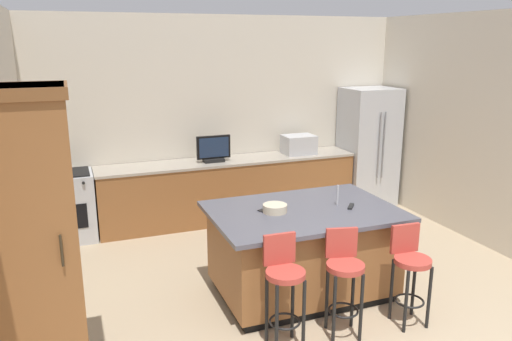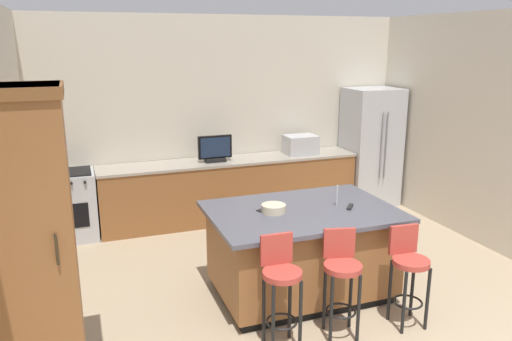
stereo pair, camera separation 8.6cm
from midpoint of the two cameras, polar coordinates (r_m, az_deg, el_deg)
The scene contains 17 objects.
wall_back at distance 7.59m, azimuth -4.05°, elevation 6.09°, with size 6.03×0.12×2.97m, color beige.
wall_right at distance 6.99m, azimuth 25.01°, elevation 4.01°, with size 0.12×5.20×2.97m, color beige.
counter_back at distance 7.45m, azimuth -3.29°, elevation -2.16°, with size 3.84×0.62×0.91m.
kitchen_island at distance 5.31m, azimuth 4.85°, elevation -9.08°, with size 1.91×1.31×0.93m.
refrigerator at distance 8.27m, azimuth 12.35°, elevation 2.67°, with size 0.81×0.73×1.88m.
range_oven at distance 7.14m, azimuth -21.22°, elevation -3.87°, with size 0.75×0.63×0.93m.
cabinet_tower at distance 3.84m, azimuth -24.33°, elevation -8.11°, with size 0.60×0.57×2.33m.
microwave at distance 7.69m, azimuth 4.56°, elevation 2.97°, with size 0.48×0.36×0.29m, color #B7BABF.
tv_monitor at distance 7.17m, azimuth -5.20°, elevation 2.36°, with size 0.49×0.16×0.38m.
sink_faucet_back at distance 7.36m, azimuth -4.58°, elevation 2.24°, with size 0.02×0.02×0.24m, color #B2B2B7.
sink_faucet_island at distance 5.29m, azimuth 8.83°, elevation -2.78°, with size 0.02×0.02×0.22m, color #B2B2B7.
bar_stool_left at distance 4.37m, azimuth 2.62°, elevation -12.61°, with size 0.34×0.34×1.01m.
bar_stool_center at distance 4.62m, azimuth 9.45°, elevation -11.54°, with size 0.35×0.37×0.98m.
bar_stool_right at distance 4.94m, azimuth 16.66°, elevation -10.50°, with size 0.34×0.35×0.94m.
fruit_bowl at distance 5.04m, azimuth 1.68°, elevation -4.33°, with size 0.25×0.25×0.08m, color beige.
cell_phone at distance 5.06m, azimuth 0.55°, elevation -4.70°, with size 0.07×0.15×0.01m, color black.
tv_remote at distance 5.27m, azimuth 10.30°, elevation -4.04°, with size 0.04×0.17×0.02m, color black.
Camera 1 is at (-2.20, -2.37, 2.61)m, focal length 35.09 mm.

